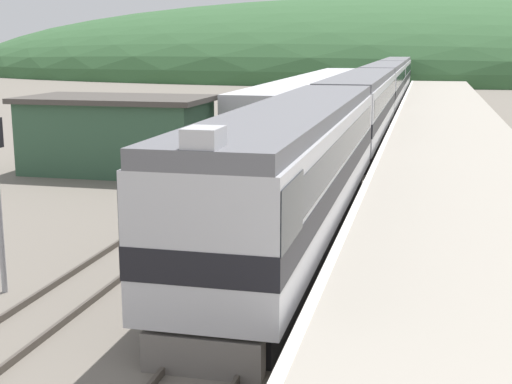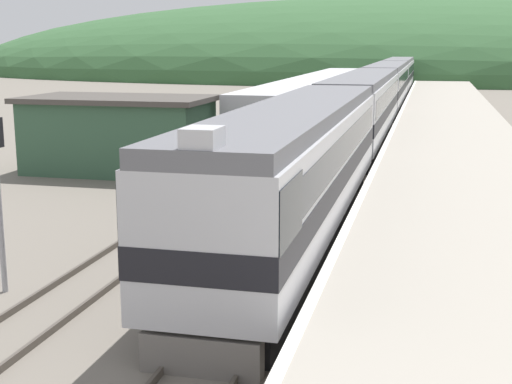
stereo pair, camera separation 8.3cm
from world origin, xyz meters
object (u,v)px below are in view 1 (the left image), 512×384
at_px(carriage_second, 361,106).
at_px(carriage_fourth, 396,75).
at_px(express_train_lead_car, 296,167).
at_px(siding_train, 311,101).
at_px(carriage_third, 384,85).

distance_m(carriage_second, carriage_fourth, 45.64).
bearing_deg(carriage_second, express_train_lead_car, -90.00).
bearing_deg(siding_train, carriage_second, -61.91).
relative_size(express_train_lead_car, carriage_second, 0.91).
bearing_deg(carriage_second, siding_train, 118.09).
bearing_deg(carriage_fourth, carriage_second, -90.00).
bearing_deg(carriage_third, siding_train, -106.76).
distance_m(express_train_lead_car, carriage_third, 44.89).
xyz_separation_m(carriage_fourth, siding_train, (-4.39, -37.41, -0.42)).
xyz_separation_m(express_train_lead_car, siding_train, (-4.39, 30.30, -0.43)).
bearing_deg(carriage_third, carriage_fourth, 90.00).
bearing_deg(express_train_lead_car, carriage_fourth, 90.00).
xyz_separation_m(carriage_second, carriage_third, (0.00, 22.82, 0.00)).
height_order(express_train_lead_car, carriage_fourth, express_train_lead_car).
distance_m(carriage_fourth, siding_train, 37.67).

